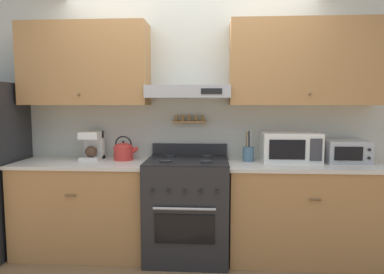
% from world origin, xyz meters
% --- Properties ---
extents(ground_plane, '(16.00, 16.00, 0.00)m').
position_xyz_m(ground_plane, '(0.00, 0.00, 0.00)').
color(ground_plane, brown).
extents(wall_back, '(5.20, 0.46, 2.55)m').
position_xyz_m(wall_back, '(0.05, 0.57, 1.50)').
color(wall_back, silver).
rests_on(wall_back, ground_plane).
extents(counter_left, '(1.26, 0.63, 0.90)m').
position_xyz_m(counter_left, '(-1.02, 0.32, 0.45)').
color(counter_left, '#AD7A47').
rests_on(counter_left, ground_plane).
extents(counter_right, '(1.45, 0.63, 0.90)m').
position_xyz_m(counter_right, '(1.11, 0.32, 0.45)').
color(counter_right, '#AD7A47').
rests_on(counter_right, ground_plane).
extents(stove_range, '(0.76, 0.69, 1.05)m').
position_xyz_m(stove_range, '(0.00, 0.28, 0.47)').
color(stove_range, '#232326').
rests_on(stove_range, ground_plane).
extents(tea_kettle, '(0.25, 0.19, 0.24)m').
position_xyz_m(tea_kettle, '(-0.64, 0.43, 0.99)').
color(tea_kettle, red).
rests_on(tea_kettle, counter_left).
extents(coffee_maker, '(0.19, 0.25, 0.28)m').
position_xyz_m(coffee_maker, '(-0.97, 0.46, 1.05)').
color(coffee_maker, white).
rests_on(coffee_maker, counter_left).
extents(microwave, '(0.54, 0.40, 0.28)m').
position_xyz_m(microwave, '(0.98, 0.45, 1.04)').
color(microwave, white).
rests_on(microwave, counter_right).
extents(utensil_crock, '(0.11, 0.11, 0.29)m').
position_xyz_m(utensil_crock, '(0.58, 0.43, 0.98)').
color(utensil_crock, slate).
rests_on(utensil_crock, counter_right).
extents(toaster_oven, '(0.39, 0.32, 0.21)m').
position_xyz_m(toaster_oven, '(1.50, 0.43, 1.01)').
color(toaster_oven, '#ADAFB5').
rests_on(toaster_oven, counter_right).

